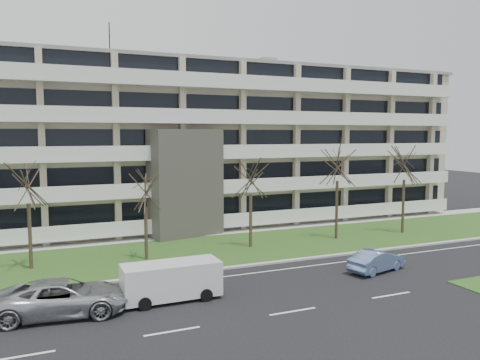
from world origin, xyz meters
name	(u,v)px	position (x,y,z in m)	size (l,w,h in m)	color
ground	(293,311)	(0.00, 0.00, 0.00)	(160.00, 160.00, 0.00)	black
grass_verge	(207,250)	(0.00, 13.00, 0.03)	(90.00, 10.00, 0.06)	#254B19
curb	(232,267)	(0.00, 8.00, 0.06)	(90.00, 0.35, 0.12)	#B2B2AD
sidewalk	(186,235)	(0.00, 18.50, 0.04)	(90.00, 2.00, 0.08)	#B2B2AD
lane_edge_line	(241,275)	(0.00, 6.50, 0.01)	(90.00, 0.12, 0.01)	white
apartment_building	(165,145)	(-0.01, 25.32, 7.61)	(60.50, 15.10, 18.75)	#B8AB8F
silver_pickup	(63,298)	(-10.31, 3.87, 0.85)	(2.81, 6.10, 1.70)	#B0B3B8
blue_sedan	(377,261)	(8.14, 3.87, 0.68)	(1.44, 4.13, 1.36)	#7B96D5
white_van	(173,278)	(-4.96, 3.88, 1.17)	(5.08, 2.13, 1.96)	silver
tree_2	(27,177)	(-11.90, 12.76, 5.89)	(3.79, 3.79, 7.58)	#382B21
tree_3	(145,187)	(-4.66, 12.13, 5.07)	(3.27, 3.27, 6.53)	#382B21
tree_4	(251,173)	(3.39, 12.66, 5.66)	(3.64, 3.64, 7.29)	#382B21
tree_5	(338,158)	(11.11, 12.62, 6.68)	(4.29, 4.29, 8.58)	#382B21
tree_6	(405,159)	(17.73, 12.27, 6.50)	(4.18, 4.18, 8.35)	#382B21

